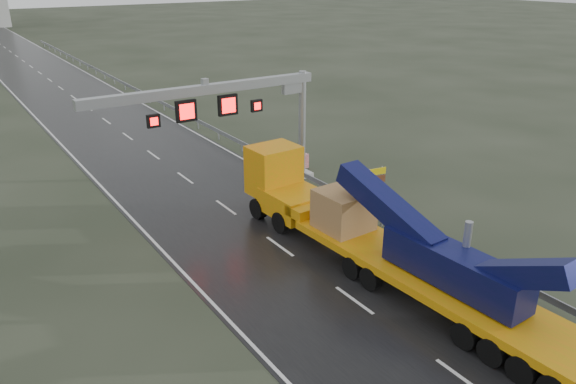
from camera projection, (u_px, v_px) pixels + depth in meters
ground at (422, 350)px, 21.24m from camera, size 400.00×400.00×0.00m
road at (106, 121)px, 52.19m from camera, size 11.00×200.00×0.02m
guardrail at (213, 129)px, 47.30m from camera, size 0.20×140.00×1.40m
sign_gantry at (238, 105)px, 34.13m from camera, size 14.90×1.20×7.42m
heavy_haul_truck at (362, 227)px, 26.87m from camera, size 3.94×20.83×4.86m
exit_sign_pair at (375, 179)px, 33.42m from camera, size 1.39×0.26×2.38m
striped_barrier at (304, 161)px, 40.05m from camera, size 0.61×0.33×1.02m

